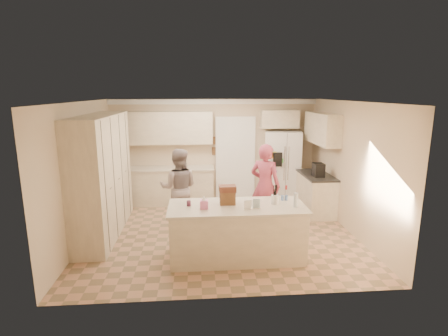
{
  "coord_description": "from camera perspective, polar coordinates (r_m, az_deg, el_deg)",
  "views": [
    {
      "loc": [
        -0.46,
        -6.6,
        2.78
      ],
      "look_at": [
        0.1,
        0.35,
        1.25
      ],
      "focal_mm": 28.0,
      "sensor_mm": 36.0,
      "label": 1
    }
  ],
  "objects": [
    {
      "name": "doorway_casing",
      "position": [
        9.07,
        1.87,
        1.38
      ],
      "size": [
        1.02,
        0.03,
        2.22
      ],
      "primitive_type": "cube",
      "color": "white",
      "rests_on": "floor"
    },
    {
      "name": "pantry_bank",
      "position": [
        7.22,
        -19.24,
        -1.17
      ],
      "size": [
        0.6,
        2.6,
        2.35
      ],
      "primitive_type": "cube",
      "color": "beige",
      "rests_on": "floor"
    },
    {
      "name": "back_countertop",
      "position": [
        8.82,
        -8.99,
        -0.08
      ],
      "size": [
        2.24,
        0.63,
        0.04
      ],
      "primitive_type": "cube",
      "color": "beige",
      "rests_on": "back_base_cab"
    },
    {
      "name": "shaker_salt",
      "position": [
        6.18,
        9.5,
        -4.84
      ],
      "size": [
        0.05,
        0.05,
        0.09
      ],
      "primitive_type": "cylinder",
      "color": "#4E6FAE",
      "rests_on": "island_top"
    },
    {
      "name": "wall_front",
      "position": [
        4.56,
        1.45,
        -6.58
      ],
      "size": [
        5.2,
        0.02,
        2.6
      ],
      "primitive_type": "cube",
      "color": "beige",
      "rests_on": "ground"
    },
    {
      "name": "tissue_box",
      "position": [
        5.69,
        -3.28,
        -5.94
      ],
      "size": [
        0.13,
        0.13,
        0.14
      ],
      "primitive_type": "cube",
      "color": "pink",
      "rests_on": "island_top"
    },
    {
      "name": "doorway_opening",
      "position": [
        9.1,
        1.85,
        1.42
      ],
      "size": [
        0.9,
        0.06,
        2.1
      ],
      "primitive_type": "cube",
      "color": "black",
      "rests_on": "floor"
    },
    {
      "name": "wall_back",
      "position": [
        9.04,
        -1.63,
        2.96
      ],
      "size": [
        5.2,
        0.02,
        2.6
      ],
      "primitive_type": "cube",
      "color": "beige",
      "rests_on": "ground"
    },
    {
      "name": "island_top",
      "position": [
        5.85,
        2.13,
        -6.39
      ],
      "size": [
        2.28,
        0.96,
        0.05
      ],
      "primitive_type": "cube",
      "color": "beige",
      "rests_on": "island_base"
    },
    {
      "name": "island_base",
      "position": [
        6.01,
        2.1,
        -10.54
      ],
      "size": [
        2.2,
        0.9,
        0.88
      ],
      "primitive_type": "cube",
      "color": "beige",
      "rests_on": "floor"
    },
    {
      "name": "fridge_seam",
      "position": [
        8.76,
        10.08,
        -0.2
      ],
      "size": [
        0.02,
        0.02,
        1.78
      ],
      "primitive_type": "cube",
      "color": "gray",
      "rests_on": "refrigerator"
    },
    {
      "name": "fridge_magnets",
      "position": [
        8.75,
        10.09,
        -0.21
      ],
      "size": [
        0.76,
        0.02,
        1.44
      ],
      "primitive_type": null,
      "color": "tan",
      "rests_on": "refrigerator"
    },
    {
      "name": "wall_frame_upper",
      "position": [
        8.97,
        -1.5,
        4.5
      ],
      "size": [
        0.15,
        0.02,
        0.2
      ],
      "primitive_type": "cube",
      "color": "brown",
      "rests_on": "wall_back"
    },
    {
      "name": "jam_jar",
      "position": [
        5.84,
        -5.78,
        -5.76
      ],
      "size": [
        0.07,
        0.07,
        0.09
      ],
      "primitive_type": "cylinder",
      "color": "#59263F",
      "rests_on": "island_top"
    },
    {
      "name": "fridge_handle_r",
      "position": [
        8.73,
        10.46,
        0.75
      ],
      "size": [
        0.02,
        0.02,
        0.85
      ],
      "primitive_type": "cylinder",
      "color": "silver",
      "rests_on": "refrigerator"
    },
    {
      "name": "teen_girl",
      "position": [
        7.26,
        6.72,
        -2.91
      ],
      "size": [
        0.77,
        0.7,
        1.75
      ],
      "primitive_type": "imported",
      "rotation": [
        0.0,
        0.0,
        2.56
      ],
      "color": "#B74658",
      "rests_on": "floor"
    },
    {
      "name": "floor",
      "position": [
        7.18,
        -0.58,
        -10.49
      ],
      "size": [
        5.2,
        4.6,
        0.02
      ],
      "primitive_type": "cube",
      "color": "tan",
      "rests_on": "ground"
    },
    {
      "name": "dollhouse_body",
      "position": [
        5.89,
        0.58,
        -4.87
      ],
      "size": [
        0.26,
        0.18,
        0.22
      ],
      "primitive_type": "cube",
      "color": "brown",
      "rests_on": "island_top"
    },
    {
      "name": "fridge_handle_l",
      "position": [
        8.7,
        9.82,
        0.74
      ],
      "size": [
        0.02,
        0.02,
        0.85
      ],
      "primitive_type": "cylinder",
      "color": "silver",
      "rests_on": "refrigerator"
    },
    {
      "name": "water_bottle",
      "position": [
        5.85,
        11.64,
        -5.15
      ],
      "size": [
        0.07,
        0.07,
        0.24
      ],
      "primitive_type": "cylinder",
      "color": "silver",
      "rests_on": "island_top"
    },
    {
      "name": "coffee_maker",
      "position": [
        8.06,
        15.15,
        -0.3
      ],
      "size": [
        0.22,
        0.28,
        0.3
      ],
      "primitive_type": "cube",
      "color": "black",
      "rests_on": "right_countertop"
    },
    {
      "name": "wall_frame_lower",
      "position": [
        9.01,
        -1.49,
        2.8
      ],
      "size": [
        0.15,
        0.02,
        0.2
      ],
      "primitive_type": "cube",
      "color": "brown",
      "rests_on": "wall_back"
    },
    {
      "name": "tissue_plume",
      "position": [
        5.65,
        -3.29,
        -4.89
      ],
      "size": [
        0.08,
        0.08,
        0.08
      ],
      "primitive_type": "cone",
      "color": "white",
      "rests_on": "tissue_box"
    },
    {
      "name": "utensil_crock",
      "position": [
        5.97,
        8.31,
        -5.1
      ],
      "size": [
        0.13,
        0.13,
        0.15
      ],
      "primitive_type": "cylinder",
      "color": "white",
      "rests_on": "island_top"
    },
    {
      "name": "right_countertop",
      "position": [
        8.3,
        14.88,
        -1.14
      ],
      "size": [
        0.63,
        1.24,
        0.04
      ],
      "primitive_type": "cube",
      "color": "#2D2B28",
      "rests_on": "right_base_cab"
    },
    {
      "name": "refrigerator",
      "position": [
        9.1,
        9.52,
        0.29
      ],
      "size": [
        1.03,
        0.88,
        1.8
      ],
      "primitive_type": "cube",
      "rotation": [
        0.0,
        0.0,
        -0.22
      ],
      "color": "white",
      "rests_on": "floor"
    },
    {
      "name": "fridge_dispenser",
      "position": [
        8.65,
        8.75,
        1.38
      ],
      "size": [
        0.22,
        0.03,
        0.35
      ],
      "primitive_type": "cube",
      "color": "black",
      "rests_on": "refrigerator"
    },
    {
      "name": "greeting_card_a",
      "position": [
        5.65,
        3.9,
        -5.98
      ],
      "size": [
        0.12,
        0.06,
        0.16
      ],
      "primitive_type": "cube",
      "rotation": [
        0.15,
        0.0,
        0.2
      ],
      "color": "white",
      "rests_on": "island_top"
    },
    {
      "name": "teen_boy",
      "position": [
        7.33,
        -7.39,
        -3.23
      ],
      "size": [
        0.85,
        0.68,
        1.64
      ],
      "primitive_type": "imported",
      "rotation": [
        0.0,
        0.0,
        3.06
      ],
      "color": "gray",
      "rests_on": "floor"
    },
    {
      "name": "over_fridge_cab",
      "position": [
        9.0,
        9.05,
        7.9
      ],
      "size": [
        0.95,
        0.35,
        0.45
      ],
      "primitive_type": "cube",
      "color": "beige",
      "rests_on": "wall_back"
    },
    {
      "name": "wall_right",
      "position": [
        7.43,
        19.92,
        0.13
      ],
      "size": [
        0.02,
        4.6,
        2.6
      ],
      "primitive_type": "cube",
      "color": "beige",
      "rests_on": "ground"
    },
    {
      "name": "ceiling",
      "position": [
        6.62,
        -0.63,
        10.9
      ],
      "size": [
        5.2,
        4.6,
        0.02
      ],
      "primitive_type": "cube",
      "color": "white",
      "rests_on": "wall_back"
    },
    {
      "name": "dollhouse_roof",
      "position": [
        5.84,
        0.58,
        -3.37
      ],
      "size": [
        0.28,
        0.2,
        0.1
      ],
      "primitive_type": "cube",
      "color": "#592D1E",
      "rests_on": "dollhouse_body"
    },
    {
      "name": "crown_back",
      "position": [
        8.87,
        -1.67,
        10.77
      ],
      "size": [
        5.2,
        0.08,
        0.12
      ],
      "primitive_type": "cube",
      "color": "white",
      "rests_on": "wall_back"
    },
    {
      "name": "right_base_cab",
      "position": [
        8.42,
        14.77,
        -4.18
      ],
      "size": [
        0.6,
        1.2,
        0.88
      ],
      "primitive_type": "cube",
      "color": "beige",
      "rests_on": "floor"
    },
    {
      "name": "right_upper_cab",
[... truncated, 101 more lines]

